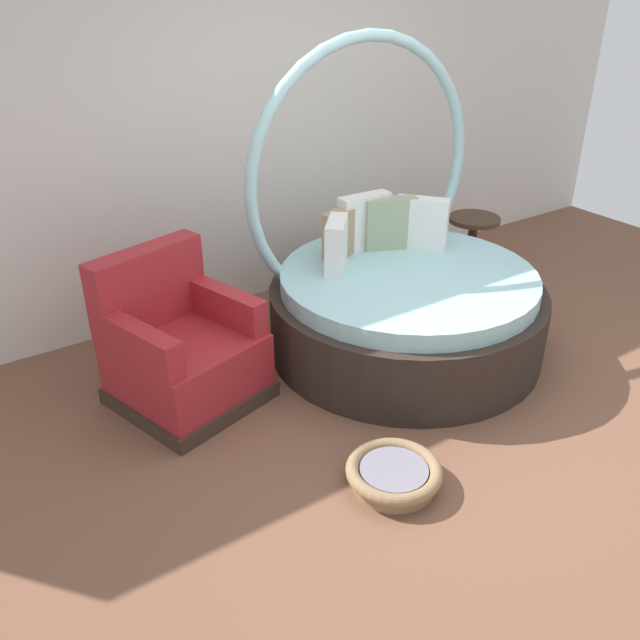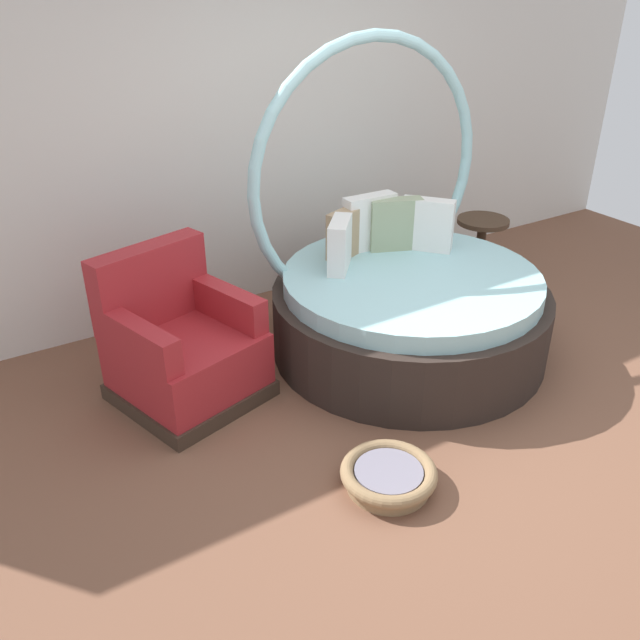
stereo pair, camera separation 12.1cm
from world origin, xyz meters
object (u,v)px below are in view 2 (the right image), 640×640
Objects in this scene: side_table at (482,229)px; round_daybed at (404,295)px; pet_basket at (389,476)px; red_armchair at (181,349)px.

round_daybed is at bearing -155.31° from side_table.
round_daybed is 1.53m from pet_basket.
pet_basket is (-0.97, -1.14, -0.33)m from round_daybed.
side_table reaches higher than pet_basket.
red_armchair is at bearing 112.65° from pet_basket.
red_armchair is 2.91m from side_table.
round_daybed is 4.07× the size of pet_basket.
round_daybed is 4.00× the size of side_table.
pet_basket is 2.92m from side_table.
round_daybed reaches higher than side_table.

